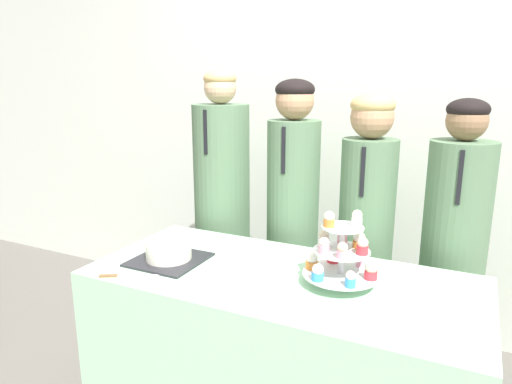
{
  "coord_description": "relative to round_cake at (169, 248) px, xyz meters",
  "views": [
    {
      "loc": [
        0.63,
        -1.17,
        1.49
      ],
      "look_at": [
        -0.12,
        0.37,
        1.08
      ],
      "focal_mm": 32.0,
      "sensor_mm": 36.0,
      "label": 1
    }
  ],
  "objects": [
    {
      "name": "table",
      "position": [
        0.48,
        0.07,
        -0.44
      ],
      "size": [
        1.5,
        0.68,
        0.77
      ],
      "color": "#A8DBB2",
      "rests_on": "ground_plane"
    },
    {
      "name": "cake_knife",
      "position": [
        -0.08,
        -0.21,
        -0.05
      ],
      "size": [
        0.21,
        0.13,
        0.01
      ],
      "rotation": [
        0.0,
        0.0,
        0.5
      ],
      "color": "silver",
      "rests_on": "table"
    },
    {
      "name": "round_cake",
      "position": [
        0.0,
        0.0,
        0.0
      ],
      "size": [
        0.28,
        0.28,
        0.12
      ],
      "color": "#232328",
      "rests_on": "table"
    },
    {
      "name": "cupcake_stand",
      "position": [
        0.7,
        0.09,
        0.07
      ],
      "size": [
        0.28,
        0.28,
        0.28
      ],
      "color": "silver",
      "rests_on": "table"
    },
    {
      "name": "student_0",
      "position": [
        -0.11,
        0.64,
        -0.09
      ],
      "size": [
        0.3,
        0.31,
        1.56
      ],
      "color": "#567556",
      "rests_on": "ground_plane"
    },
    {
      "name": "wall_back",
      "position": [
        0.48,
        1.28,
        0.53
      ],
      "size": [
        9.0,
        0.06,
        2.7
      ],
      "color": "silver",
      "rests_on": "ground_plane"
    },
    {
      "name": "student_2",
      "position": [
        0.67,
        0.64,
        -0.11
      ],
      "size": [
        0.26,
        0.26,
        1.45
      ],
      "color": "#567556",
      "rests_on": "ground_plane"
    },
    {
      "name": "student_3",
      "position": [
        1.06,
        0.64,
        -0.14
      ],
      "size": [
        0.27,
        0.28,
        1.43
      ],
      "color": "#567556",
      "rests_on": "ground_plane"
    },
    {
      "name": "student_1",
      "position": [
        0.3,
        0.64,
        -0.09
      ],
      "size": [
        0.26,
        0.27,
        1.51
      ],
      "color": "#567556",
      "rests_on": "ground_plane"
    }
  ]
}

